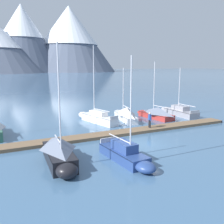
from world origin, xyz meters
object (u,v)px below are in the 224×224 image
object	(u,v)px
sailboat_mid_dock_port	(127,155)
sailboat_end_of_dock	(178,111)
sailboat_second_berth	(59,152)
sailboat_mid_dock_starboard	(96,117)
sailboat_outer_slip	(156,113)
person_on_dock	(150,119)
sailboat_far_berth	(125,114)

from	to	relation	value
sailboat_mid_dock_port	sailboat_end_of_dock	distance (m)	19.88
sailboat_second_berth	sailboat_end_of_dock	bearing A→B (deg)	26.11
sailboat_mid_dock_starboard	sailboat_outer_slip	distance (m)	8.16
sailboat_mid_dock_port	person_on_dock	world-z (taller)	sailboat_mid_dock_port
sailboat_outer_slip	person_on_dock	bearing A→B (deg)	-133.47
sailboat_second_berth	sailboat_far_berth	world-z (taller)	sailboat_second_berth
sailboat_second_berth	sailboat_far_berth	size ratio (longest dim) A/B	1.17
sailboat_outer_slip	person_on_dock	size ratio (longest dim) A/B	4.39
sailboat_far_berth	sailboat_outer_slip	bearing A→B (deg)	-12.04
sailboat_mid_dock_starboard	sailboat_far_berth	distance (m)	3.86
sailboat_far_berth	person_on_dock	xyz separation A→B (m)	(-0.45, -5.82, 0.43)
sailboat_mid_dock_starboard	person_on_dock	size ratio (longest dim) A/B	5.51
person_on_dock	sailboat_far_berth	bearing A→B (deg)	85.59
sailboat_second_berth	sailboat_mid_dock_starboard	world-z (taller)	sailboat_mid_dock_starboard
sailboat_second_berth	sailboat_outer_slip	xyz separation A→B (m)	(16.20, 9.71, -0.16)
sailboat_second_berth	sailboat_outer_slip	distance (m)	18.89
sailboat_outer_slip	person_on_dock	xyz separation A→B (m)	(-4.67, -4.92, 0.53)
sailboat_mid_dock_starboard	sailboat_far_berth	bearing A→B (deg)	-11.15
sailboat_outer_slip	sailboat_end_of_dock	size ratio (longest dim) A/B	1.06
sailboat_end_of_dock	person_on_dock	world-z (taller)	sailboat_end_of_dock
sailboat_second_berth	sailboat_end_of_dock	size ratio (longest dim) A/B	1.21
sailboat_end_of_dock	sailboat_outer_slip	bearing A→B (deg)	-176.29
sailboat_second_berth	sailboat_mid_dock_port	size ratio (longest dim) A/B	1.11
sailboat_far_berth	sailboat_end_of_dock	distance (m)	8.41
sailboat_mid_dock_starboard	sailboat_far_berth	size ratio (longest dim) A/B	1.28
sailboat_second_berth	sailboat_mid_dock_starboard	bearing A→B (deg)	54.14
person_on_dock	sailboat_second_berth	bearing A→B (deg)	-157.45
sailboat_second_berth	sailboat_mid_dock_starboard	distance (m)	14.01
sailboat_mid_dock_port	sailboat_far_berth	bearing A→B (deg)	59.05
sailboat_mid_dock_starboard	sailboat_outer_slip	size ratio (longest dim) A/B	1.26
sailboat_second_berth	sailboat_mid_dock_port	xyz separation A→B (m)	(4.46, -1.94, -0.33)
sailboat_second_berth	sailboat_far_berth	xyz separation A→B (m)	(11.98, 10.61, -0.06)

